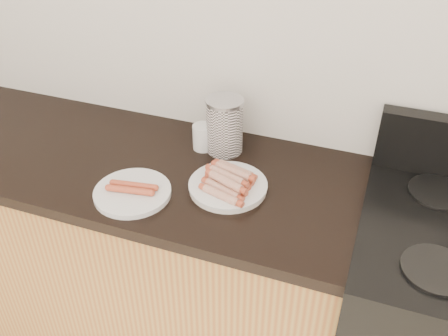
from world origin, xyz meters
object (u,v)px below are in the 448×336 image
(side_plate, at_px, (133,193))
(canister, at_px, (225,125))
(main_plate, at_px, (228,187))
(mug, at_px, (203,137))

(side_plate, relative_size, canister, 1.21)
(main_plate, bearing_deg, side_plate, -154.53)
(side_plate, xyz_separation_m, canister, (0.18, 0.34, 0.09))
(main_plate, bearing_deg, canister, 112.51)
(side_plate, height_order, mug, mug)
(main_plate, relative_size, canister, 1.23)
(main_plate, bearing_deg, mug, 129.85)
(main_plate, xyz_separation_m, canister, (-0.09, 0.21, 0.09))
(main_plate, distance_m, side_plate, 0.30)
(main_plate, height_order, canister, canister)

